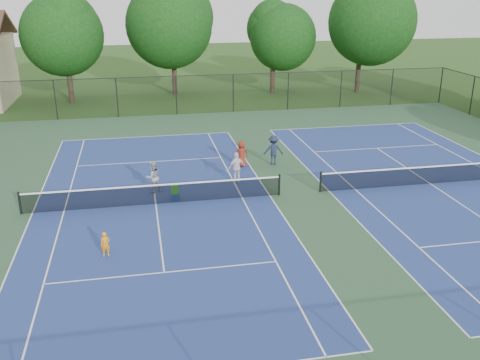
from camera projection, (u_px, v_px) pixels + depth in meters
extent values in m
plane|color=#234716|center=(300.00, 194.00, 26.20)|extent=(140.00, 140.00, 0.00)
cube|color=#305736|center=(300.00, 193.00, 26.20)|extent=(36.00, 36.00, 0.01)
cube|color=navy|center=(156.00, 204.00, 24.94)|extent=(10.97, 23.77, 0.00)
cube|color=white|center=(147.00, 137.00, 35.87)|extent=(10.97, 0.06, 0.00)
cube|color=white|center=(32.00, 213.00, 23.94)|extent=(0.06, 23.77, 0.00)
cube|color=white|center=(270.00, 196.00, 25.93)|extent=(0.06, 23.77, 0.00)
cube|color=white|center=(64.00, 211.00, 24.19)|extent=(0.06, 23.77, 0.00)
cube|color=white|center=(242.00, 198.00, 25.68)|extent=(0.06, 23.77, 0.00)
cube|color=white|center=(151.00, 162.00, 30.83)|extent=(8.23, 0.06, 0.00)
cube|color=white|center=(164.00, 272.00, 19.04)|extent=(8.23, 0.06, 0.00)
cube|color=white|center=(156.00, 204.00, 24.93)|extent=(0.06, 12.80, 0.00)
cylinder|color=black|center=(20.00, 203.00, 23.68)|extent=(0.10, 0.10, 1.07)
cylinder|color=black|center=(279.00, 185.00, 25.83)|extent=(0.10, 0.10, 1.07)
cube|color=black|center=(155.00, 195.00, 24.78)|extent=(11.90, 0.01, 0.90)
cube|color=white|center=(155.00, 185.00, 24.61)|extent=(11.90, 0.04, 0.07)
cube|color=navy|center=(430.00, 184.00, 27.46)|extent=(10.97, 23.77, 0.00)
cube|color=white|center=(344.00, 126.00, 38.40)|extent=(10.97, 0.06, 0.00)
cube|color=white|center=(329.00, 191.00, 26.47)|extent=(0.06, 23.77, 0.00)
cube|color=white|center=(355.00, 189.00, 26.72)|extent=(0.06, 23.77, 0.00)
cube|color=white|center=(377.00, 148.00, 33.35)|extent=(8.23, 0.06, 0.00)
cube|color=white|center=(430.00, 184.00, 27.46)|extent=(0.06, 12.80, 0.00)
cylinder|color=black|center=(321.00, 182.00, 26.21)|extent=(0.10, 0.10, 1.07)
cube|color=black|center=(431.00, 175.00, 27.30)|extent=(11.90, 0.01, 0.90)
cube|color=white|center=(433.00, 166.00, 27.14)|extent=(11.90, 0.04, 0.07)
cylinder|color=black|center=(55.00, 100.00, 39.81)|extent=(0.08, 0.08, 3.00)
cylinder|color=black|center=(117.00, 98.00, 40.62)|extent=(0.08, 0.08, 3.00)
cylinder|color=black|center=(176.00, 95.00, 41.44)|extent=(0.08, 0.08, 3.00)
cylinder|color=black|center=(233.00, 93.00, 42.25)|extent=(0.08, 0.08, 3.00)
cylinder|color=black|center=(288.00, 91.00, 43.06)|extent=(0.08, 0.08, 3.00)
cylinder|color=black|center=(341.00, 89.00, 43.88)|extent=(0.08, 0.08, 3.00)
cylinder|color=black|center=(392.00, 87.00, 44.69)|extent=(0.08, 0.08, 3.00)
cylinder|color=black|center=(441.00, 85.00, 45.50)|extent=(0.08, 0.08, 3.00)
cylinder|color=black|center=(472.00, 96.00, 41.36)|extent=(0.08, 0.08, 3.00)
cube|color=black|center=(233.00, 93.00, 42.25)|extent=(36.00, 0.01, 3.00)
cube|color=black|center=(233.00, 74.00, 41.73)|extent=(36.00, 0.05, 0.05)
cylinder|color=#2D2116|center=(70.00, 81.00, 45.29)|extent=(0.44, 0.44, 3.78)
sphere|color=black|center=(65.00, 35.00, 43.99)|extent=(6.80, 6.80, 6.80)
sphere|color=black|center=(64.00, 27.00, 43.76)|extent=(5.58, 5.58, 5.58)
sphere|color=black|center=(63.00, 19.00, 43.53)|extent=(4.35, 4.35, 4.35)
cylinder|color=#2D2116|center=(174.00, 72.00, 48.69)|extent=(0.44, 0.44, 4.14)
sphere|color=black|center=(172.00, 25.00, 47.25)|extent=(7.60, 7.60, 7.60)
sphere|color=black|center=(172.00, 17.00, 47.03)|extent=(6.23, 6.23, 6.23)
sphere|color=black|center=(172.00, 10.00, 46.82)|extent=(4.86, 4.86, 4.86)
cylinder|color=#2D2116|center=(273.00, 75.00, 49.52)|extent=(0.44, 0.44, 3.42)
sphere|color=black|center=(273.00, 37.00, 48.36)|extent=(6.00, 6.00, 6.00)
sphere|color=black|center=(274.00, 29.00, 48.11)|extent=(4.92, 4.92, 4.92)
sphere|color=black|center=(274.00, 21.00, 47.87)|extent=(3.84, 3.84, 3.84)
cylinder|color=#2D2116|center=(358.00, 69.00, 49.89)|extent=(0.44, 0.44, 4.32)
sphere|color=black|center=(362.00, 21.00, 48.40)|extent=(7.80, 7.80, 7.80)
sphere|color=black|center=(362.00, 14.00, 48.18)|extent=(6.40, 6.40, 6.40)
sphere|color=black|center=(363.00, 7.00, 47.97)|extent=(4.99, 4.99, 4.99)
imported|color=orange|center=(105.00, 244.00, 20.07)|extent=(0.38, 0.27, 0.97)
imported|color=#97979A|center=(153.00, 177.00, 26.12)|extent=(0.91, 0.81, 1.57)
imported|color=white|center=(237.00, 168.00, 27.41)|extent=(1.02, 0.67, 1.62)
imported|color=#1A243A|center=(273.00, 150.00, 30.15)|extent=(1.18, 0.79, 1.69)
imported|color=maroon|center=(242.00, 154.00, 29.83)|extent=(0.73, 0.48, 1.48)
cube|color=navy|center=(175.00, 196.00, 25.42)|extent=(0.41, 0.29, 0.32)
cube|color=green|center=(175.00, 189.00, 25.29)|extent=(0.36, 0.29, 0.43)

